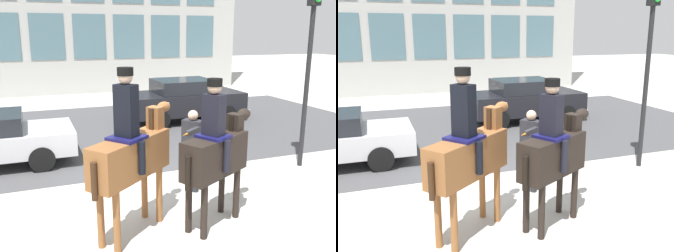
# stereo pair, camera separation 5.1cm
# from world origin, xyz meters

# --- Properties ---
(ground_plane) EXTENTS (80.00, 80.00, 0.00)m
(ground_plane) POSITION_xyz_m (0.00, 0.00, 0.00)
(ground_plane) COLOR #B2AFA8
(road_surface) EXTENTS (19.10, 8.50, 0.01)m
(road_surface) POSITION_xyz_m (0.00, 4.75, 0.00)
(road_surface) COLOR #444447
(road_surface) RESTS_ON ground_plane
(mounted_horse_lead) EXTENTS (1.70, 1.43, 2.69)m
(mounted_horse_lead) POSITION_xyz_m (-0.69, -1.88, 1.38)
(mounted_horse_lead) COLOR brown
(mounted_horse_lead) RESTS_ON ground_plane
(mounted_horse_companion) EXTENTS (1.64, 1.07, 2.49)m
(mounted_horse_companion) POSITION_xyz_m (0.68, -2.07, 1.30)
(mounted_horse_companion) COLOR black
(mounted_horse_companion) RESTS_ON ground_plane
(pedestrian_bystander) EXTENTS (0.68, 0.82, 1.70)m
(pedestrian_bystander) POSITION_xyz_m (0.88, -0.71, 1.01)
(pedestrian_bystander) COLOR #232328
(pedestrian_bystander) RESTS_ON ground_plane
(street_car_far_lane) EXTENTS (4.12, 2.02, 1.53)m
(street_car_far_lane) POSITION_xyz_m (3.24, 5.27, 0.80)
(street_car_far_lane) COLOR black
(street_car_far_lane) RESTS_ON ground_plane
(traffic_light) EXTENTS (0.24, 0.29, 4.48)m
(traffic_light) POSITION_xyz_m (3.99, -0.24, 2.97)
(traffic_light) COLOR black
(traffic_light) RESTS_ON ground_plane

